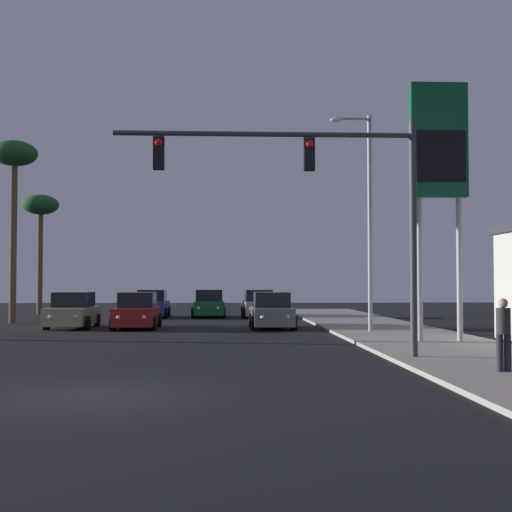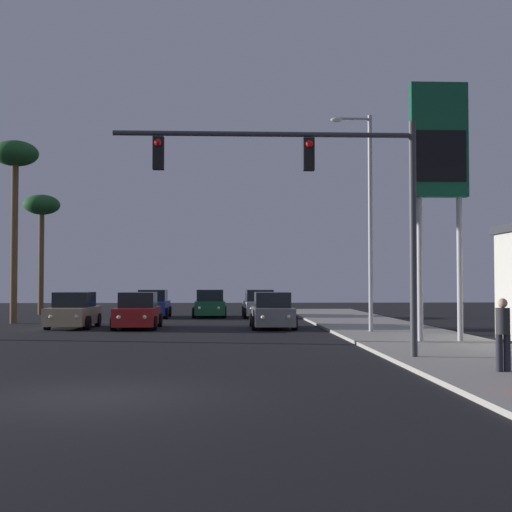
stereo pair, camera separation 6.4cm
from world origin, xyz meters
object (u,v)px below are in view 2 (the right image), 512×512
Objects in this scene: car_red at (138,312)px; traffic_light_mast at (325,187)px; car_tan at (74,312)px; car_blue at (153,305)px; car_green at (210,305)px; car_silver at (259,305)px; pedestrian_on_sidewalk at (503,331)px; gas_station_sign at (439,154)px; car_grey at (272,312)px; street_lamp at (367,211)px; palm_tree_far at (42,211)px; palm_tree_mid at (15,165)px.

traffic_light_mast reaches higher than car_red.
car_tan and car_red have the same top height.
car_green is (3.44, 0.44, 0.00)m from car_blue.
car_silver is 2.60× the size of pedestrian_on_sidewalk.
car_blue is 0.99× the size of car_tan.
car_green is 22.06m from gas_station_sign.
car_grey is 6.92m from street_lamp.
car_green is (-3.02, 0.50, 0.00)m from car_silver.
pedestrian_on_sidewalk reaches higher than car_green.
palm_tree_far reaches higher than car_tan.
gas_station_sign is (4.71, 5.01, 1.84)m from traffic_light_mast.
car_red is 15.73m from gas_station_sign.
car_silver is 16.19m from palm_tree_mid.
gas_station_sign is (14.54, -9.45, 5.86)m from car_tan.
car_blue is at bearing 111.37° from pedestrian_on_sidewalk.
palm_tree_far is at bearing 130.12° from gas_station_sign.
traffic_light_mast is (0.53, -13.80, 4.02)m from car_grey.
car_grey is 0.48× the size of gas_station_sign.
traffic_light_mast is at bearing 106.68° from car_blue.
palm_tree_mid reaches higher than car_tan.
palm_tree_far is (-18.07, 18.40, 1.76)m from street_lamp.
pedestrian_on_sidewalk is (7.28, -27.86, 0.27)m from car_green.
car_silver is 13.29m from car_tan.
car_red is 0.52× the size of traffic_light_mast.
palm_tree_mid is at bearing 144.27° from gas_station_sign.
car_blue and car_silver have the same top height.
car_red is (0.31, -10.12, 0.00)m from car_blue.
traffic_light_mast reaches higher than car_silver.
palm_tree_far is at bearing -45.39° from car_grey.
street_lamp is (10.27, -14.23, 4.36)m from car_blue.
car_silver is at bearing 91.53° from traffic_light_mast.
car_blue is 10.75m from palm_tree_far.
gas_station_sign is 5.39× the size of pedestrian_on_sidewalk.
car_silver is at bearing 105.04° from street_lamp.
palm_tree_mid reaches higher than car_green.
car_tan is at bearing 57.31° from car_green.
car_blue and car_tan have the same top height.
car_tan is at bearing 146.98° from gas_station_sign.
palm_tree_far is at bearing -60.51° from car_red.
car_red is 20.19m from pedestrian_on_sidewalk.
street_lamp is (3.69, -3.91, 4.36)m from car_grey.
palm_tree_mid reaches higher than car_grey.
car_blue is 1.00× the size of car_green.
palm_tree_far reaches higher than car_grey.
palm_tree_mid is 10.17m from palm_tree_far.
street_lamp reaches higher than car_silver.
gas_station_sign reaches higher than traffic_light_mast.
palm_tree_far is (-7.80, 4.17, 6.12)m from car_blue.
gas_station_sign reaches higher than car_grey.
palm_tree_mid reaches higher than street_lamp.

